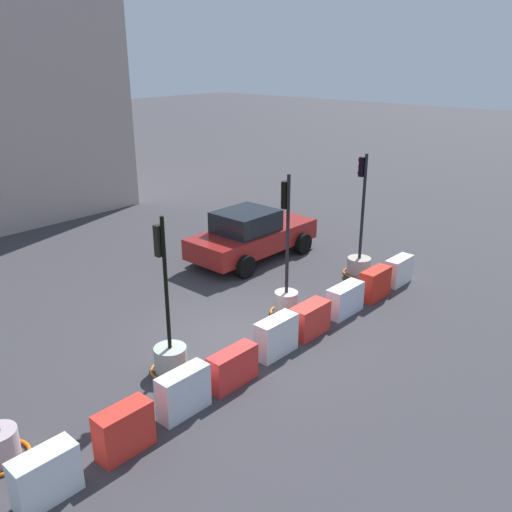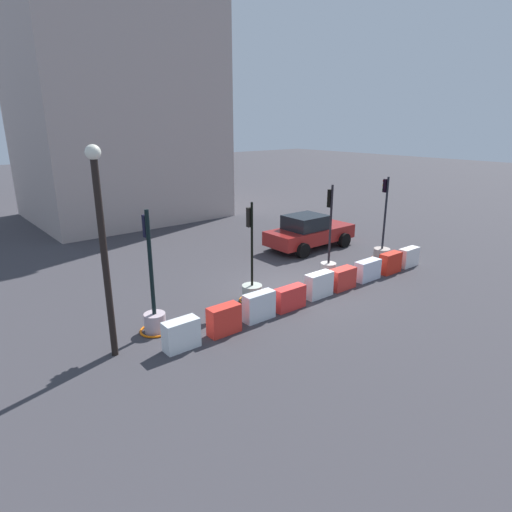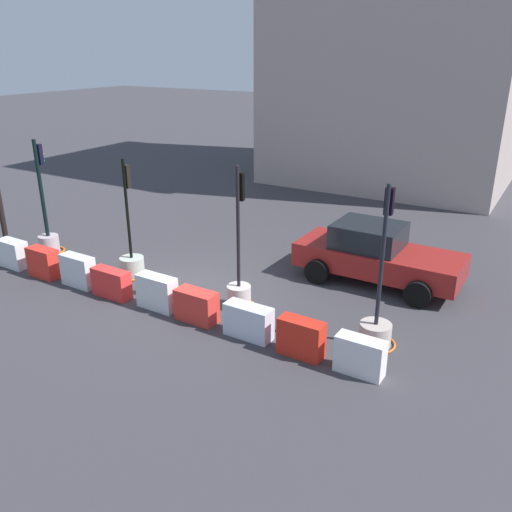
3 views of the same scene
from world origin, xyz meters
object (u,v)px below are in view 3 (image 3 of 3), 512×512
construction_barrier_1 (43,263)px  construction_barrier_4 (157,292)px  construction_barrier_3 (111,283)px  traffic_light_2 (239,287)px  construction_barrier_2 (78,271)px  construction_barrier_6 (248,321)px  traffic_light_0 (48,234)px  construction_barrier_5 (196,306)px  construction_barrier_8 (360,356)px  construction_barrier_0 (13,254)px  traffic_light_3 (376,323)px  construction_barrier_7 (301,338)px  car_red_compact (376,254)px  traffic_light_1 (132,260)px

construction_barrier_1 → construction_barrier_4: construction_barrier_4 is taller
construction_barrier_1 → construction_barrier_3: size_ratio=0.87×
traffic_light_2 → construction_barrier_2: traffic_light_2 is taller
construction_barrier_3 → construction_barrier_6: (4.23, 0.05, 0.01)m
traffic_light_0 → construction_barrier_5: traffic_light_0 is taller
construction_barrier_8 → construction_barrier_3: bearing=179.5°
construction_barrier_0 → construction_barrier_3: bearing=0.0°
traffic_light_0 → traffic_light_3: bearing=-0.9°
traffic_light_3 → construction_barrier_2: size_ratio=3.49×
construction_barrier_6 → construction_barrier_7: construction_barrier_7 is taller
construction_barrier_4 → construction_barrier_5: construction_barrier_4 is taller
car_red_compact → construction_barrier_7: bearing=-90.5°
traffic_light_2 → construction_barrier_4: bearing=-147.6°
construction_barrier_2 → construction_barrier_6: 5.51m
traffic_light_1 → construction_barrier_2: bearing=-120.8°
construction_barrier_0 → traffic_light_3: bearing=6.4°
construction_barrier_8 → construction_barrier_0: bearing=179.7°
construction_barrier_6 → construction_barrier_7: size_ratio=1.13×
construction_barrier_4 → construction_barrier_5: size_ratio=1.02×
traffic_light_3 → construction_barrier_4: bearing=-168.1°
traffic_light_3 → construction_barrier_4: (-5.33, -1.12, -0.09)m
traffic_light_1 → construction_barrier_3: bearing=-69.0°
traffic_light_0 → construction_barrier_5: 7.00m
construction_barrier_3 → car_red_compact: 7.27m
construction_barrier_3 → car_red_compact: bearing=38.9°
traffic_light_1 → construction_barrier_8: (7.44, -1.39, -0.09)m
traffic_light_0 → construction_barrier_7: size_ratio=3.60×
construction_barrier_0 → construction_barrier_2: bearing=0.8°
construction_barrier_2 → car_red_compact: bearing=33.1°
construction_barrier_6 → construction_barrier_7: (1.38, -0.09, 0.03)m
construction_barrier_2 → traffic_light_3: bearing=8.3°
construction_barrier_4 → construction_barrier_8: bearing=-1.5°
traffic_light_2 → construction_barrier_0: 7.40m
traffic_light_3 → construction_barrier_7: (-1.22, -1.26, -0.11)m
construction_barrier_3 → construction_barrier_7: size_ratio=1.12×
construction_barrier_6 → construction_barrier_8: size_ratio=1.13×
traffic_light_0 → construction_barrier_7: 9.85m
construction_barrier_7 → construction_barrier_8: bearing=-0.5°
traffic_light_0 → construction_barrier_2: size_ratio=3.45×
traffic_light_2 → car_red_compact: traffic_light_2 is taller
traffic_light_3 → construction_barrier_2: traffic_light_3 is taller
construction_barrier_2 → construction_barrier_5: construction_barrier_2 is taller
construction_barrier_7 → traffic_light_2: bearing=152.3°
construction_barrier_0 → car_red_compact: bearing=25.2°
traffic_light_1 → traffic_light_2: size_ratio=0.94×
construction_barrier_2 → construction_barrier_4: construction_barrier_2 is taller
traffic_light_3 → traffic_light_1: bearing=179.1°
construction_barrier_0 → construction_barrier_4: construction_barrier_4 is taller
construction_barrier_2 → construction_barrier_5: size_ratio=1.00×
traffic_light_3 → construction_barrier_1: traffic_light_3 is taller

